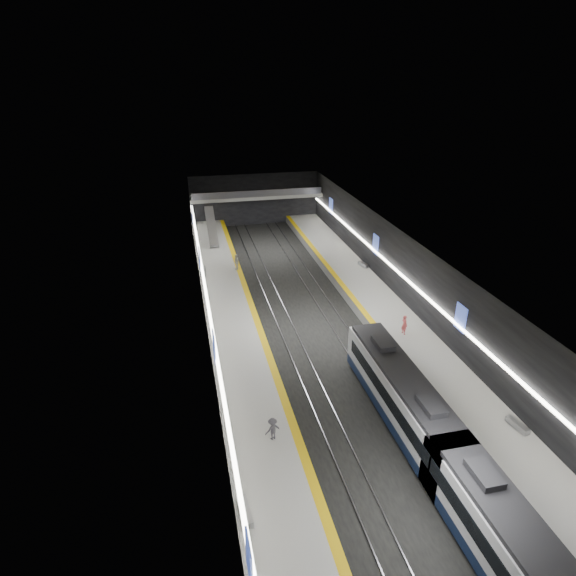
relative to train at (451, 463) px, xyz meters
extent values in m
plane|color=black|center=(-2.50, 20.00, -2.20)|extent=(70.00, 70.00, 0.00)
cube|color=beige|center=(-2.50, 20.00, 5.80)|extent=(20.00, 70.00, 0.04)
cube|color=black|center=(-12.50, 20.00, 1.80)|extent=(0.04, 70.00, 8.00)
cube|color=black|center=(7.50, 20.00, 1.80)|extent=(0.04, 70.00, 8.00)
cube|color=black|center=(-2.50, 55.00, 1.80)|extent=(20.00, 0.04, 8.00)
cube|color=slate|center=(-10.00, 20.00, -1.70)|extent=(5.00, 70.00, 1.00)
cube|color=#A9A9A4|center=(-10.00, 20.00, -1.19)|extent=(5.00, 70.00, 0.02)
cube|color=#E1B20B|center=(-7.80, 20.00, -1.18)|extent=(0.60, 70.00, 0.02)
cube|color=slate|center=(5.00, 20.00, -1.70)|extent=(5.00, 70.00, 1.00)
cube|color=#A9A9A4|center=(5.00, 20.00, -1.19)|extent=(5.00, 70.00, 0.02)
cube|color=#E1B20B|center=(2.80, 20.00, -1.18)|extent=(0.60, 70.00, 0.02)
cube|color=gray|center=(-5.72, 20.00, -2.14)|extent=(0.08, 70.00, 0.12)
cube|color=gray|center=(-4.28, 20.00, -2.14)|extent=(0.08, 70.00, 0.12)
cube|color=gray|center=(-0.72, 20.00, -2.14)|extent=(0.08, 70.00, 0.12)
cube|color=gray|center=(0.72, 20.00, -2.14)|extent=(0.08, 70.00, 0.12)
cube|color=silver|center=(0.00, -6.50, 0.20)|extent=(2.65, 15.00, 2.50)
cube|color=black|center=(0.00, -6.50, 1.60)|extent=(2.44, 14.25, 0.30)
cube|color=black|center=(0.00, -6.50, 0.25)|extent=(2.69, 13.20, 1.00)
cube|color=#101D3B|center=(0.00, 6.51, -1.45)|extent=(2.65, 15.00, 0.80)
cube|color=silver|center=(0.00, 6.51, 0.20)|extent=(2.65, 15.00, 2.50)
cube|color=black|center=(0.00, 6.51, 1.60)|extent=(2.44, 14.25, 0.30)
cube|color=black|center=(0.00, 6.51, 0.25)|extent=(2.69, 13.20, 1.00)
cube|color=black|center=(0.00, -1.01, 0.15)|extent=(1.85, 0.05, 1.20)
cube|color=#4761D6|center=(-12.42, -5.00, 2.30)|extent=(0.10, 1.50, 2.20)
cube|color=#4761D6|center=(-12.42, 12.00, 2.30)|extent=(0.10, 1.50, 2.20)
cube|color=#4761D6|center=(-12.42, 30.00, 2.30)|extent=(0.10, 1.50, 2.20)
cube|color=#4761D6|center=(-12.42, 47.00, 2.30)|extent=(0.10, 1.50, 2.20)
cube|color=#4761D6|center=(7.42, 12.00, 2.30)|extent=(0.10, 1.50, 2.20)
cube|color=#4761D6|center=(7.42, 30.00, 2.30)|extent=(0.10, 1.50, 2.20)
cube|color=#4761D6|center=(7.42, 47.00, 2.30)|extent=(0.10, 1.50, 2.20)
cube|color=white|center=(-12.30, 20.00, 1.60)|extent=(0.25, 68.60, 0.12)
cube|color=white|center=(7.30, 20.00, 1.60)|extent=(0.25, 68.60, 0.12)
cube|color=gray|center=(-2.50, 53.00, 2.80)|extent=(20.00, 3.00, 0.50)
cube|color=#47474C|center=(-2.50, 51.55, 3.55)|extent=(19.60, 0.08, 1.00)
cube|color=#99999E|center=(-10.00, 46.00, 0.70)|extent=(1.20, 7.50, 3.92)
cube|color=#99999E|center=(-12.00, 0.13, -0.96)|extent=(0.69, 1.99, 0.48)
cube|color=#99999E|center=(-12.00, 34.47, -0.96)|extent=(0.74, 2.01, 0.48)
cube|color=#99999E|center=(6.76, 2.94, -0.98)|extent=(0.74, 1.79, 0.42)
cube|color=#99999E|center=(7.00, 32.16, -0.99)|extent=(0.90, 1.75, 0.41)
imported|color=#D44F53|center=(4.74, 16.16, -0.29)|extent=(0.56, 0.74, 1.82)
imported|color=silver|center=(-8.04, 34.52, -0.25)|extent=(0.73, 1.19, 1.89)
imported|color=#48464E|center=(-9.40, 5.54, -0.39)|extent=(1.18, 0.92, 1.60)
camera|label=1|loc=(-13.79, -18.30, 20.83)|focal=30.00mm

